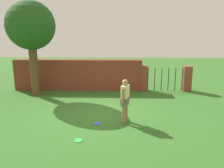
{
  "coord_description": "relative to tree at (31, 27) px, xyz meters",
  "views": [
    {
      "loc": [
        0.89,
        -8.74,
        3.29
      ],
      "look_at": [
        0.54,
        0.97,
        1.0
      ],
      "focal_mm": 35.98,
      "sensor_mm": 36.0,
      "label": 1
    }
  ],
  "objects": [
    {
      "name": "tree",
      "position": [
        0.0,
        0.0,
        0.0
      ],
      "size": [
        2.43,
        2.43,
        4.79
      ],
      "color": "brown",
      "rests_on": "ground"
    },
    {
      "name": "brick_wall",
      "position": [
        2.07,
        1.1,
        -2.63
      ],
      "size": [
        7.21,
        0.5,
        1.74
      ],
      "primitive_type": "cube",
      "color": "brown",
      "rests_on": "ground"
    },
    {
      "name": "frisbee_green",
      "position": [
        3.19,
        -5.07,
        -3.5
      ],
      "size": [
        0.27,
        0.27,
        0.02
      ],
      "primitive_type": "cylinder",
      "color": "green",
      "rests_on": "ground"
    },
    {
      "name": "frisbee_blue",
      "position": [
        3.63,
        -3.72,
        -3.5
      ],
      "size": [
        0.27,
        0.27,
        0.02
      ],
      "primitive_type": "cylinder",
      "color": "blue",
      "rests_on": "ground"
    },
    {
      "name": "person",
      "position": [
        4.65,
        -3.55,
        -2.61
      ],
      "size": [
        0.33,
        0.51,
        1.62
      ],
      "rotation": [
        0.0,
        0.0,
        1.21
      ],
      "color": "#9E704C",
      "rests_on": "ground"
    },
    {
      "name": "ground_plane",
      "position": [
        3.57,
        -2.61,
        -3.5
      ],
      "size": [
        40.0,
        40.0,
        0.0
      ],
      "primitive_type": "plane",
      "color": "#336623"
    },
    {
      "name": "fence_gate",
      "position": [
        7.0,
        1.1,
        -2.81
      ],
      "size": [
        2.89,
        0.44,
        1.4
      ],
      "color": "brown",
      "rests_on": "ground"
    }
  ]
}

